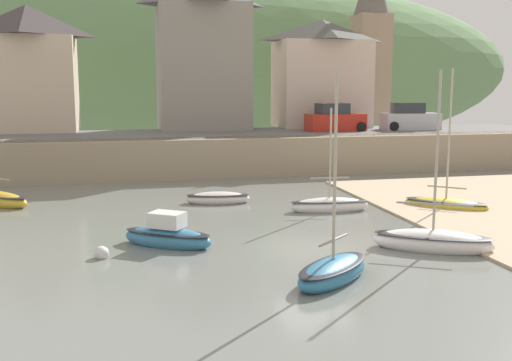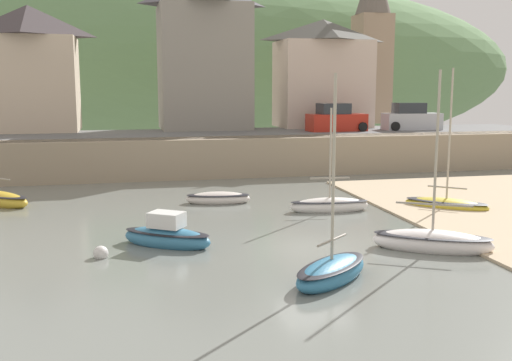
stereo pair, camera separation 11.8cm
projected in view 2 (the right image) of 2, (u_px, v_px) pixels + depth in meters
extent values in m
cube|color=slate|center=(315.00, 248.00, 20.80)|extent=(48.00, 40.00, 0.06)
cube|color=tan|center=(229.00, 157.00, 36.99)|extent=(48.00, 2.40, 2.40)
cube|color=#606060|center=(220.00, 134.00, 40.38)|extent=(48.00, 9.00, 0.10)
ellipsoid|color=#628956|center=(200.00, 69.00, 73.47)|extent=(80.00, 44.00, 21.81)
cube|color=beige|center=(31.00, 84.00, 41.49)|extent=(6.22, 4.97, 6.52)
pyramid|color=#423A3C|center=(28.00, 21.00, 40.81)|extent=(6.52, 5.27, 2.10)
cube|color=gray|center=(204.00, 68.00, 43.91)|extent=(6.40, 5.94, 8.93)
cube|color=beige|center=(322.00, 84.00, 46.09)|extent=(6.85, 4.66, 6.54)
pyramid|color=#51504A|center=(323.00, 30.00, 45.45)|extent=(7.15, 4.96, 1.62)
cube|color=tan|center=(371.00, 69.00, 50.98)|extent=(2.80, 2.80, 9.10)
ellipsoid|color=gold|center=(446.00, 205.00, 27.33)|extent=(3.67, 3.49, 0.61)
ellipsoid|color=black|center=(446.00, 201.00, 27.30)|extent=(3.60, 3.42, 0.12)
cylinder|color=#B2A893|center=(450.00, 134.00, 26.82)|extent=(0.09, 0.09, 5.88)
cylinder|color=gray|center=(447.00, 187.00, 27.20)|extent=(1.34, 1.21, 0.07)
ellipsoid|color=white|center=(432.00, 243.00, 20.39)|extent=(4.17, 3.13, 0.92)
ellipsoid|color=black|center=(432.00, 236.00, 20.35)|extent=(4.08, 3.07, 0.12)
cylinder|color=#B2A893|center=(436.00, 151.00, 19.90)|extent=(0.09, 0.09, 5.38)
cylinder|color=gray|center=(434.00, 204.00, 20.18)|extent=(2.24, 1.29, 0.07)
ellipsoid|color=teal|center=(167.00, 239.00, 21.00)|extent=(3.44, 2.84, 0.86)
ellipsoid|color=black|center=(167.00, 232.00, 20.96)|extent=(3.37, 2.79, 0.12)
cube|color=silver|center=(167.00, 220.00, 20.89)|extent=(1.43, 1.33, 0.53)
ellipsoid|color=teal|center=(331.00, 273.00, 17.22)|extent=(3.33, 3.16, 0.83)
ellipsoid|color=black|center=(332.00, 265.00, 17.18)|extent=(3.27, 3.09, 0.12)
cylinder|color=#B2A893|center=(334.00, 168.00, 16.74)|extent=(0.09, 0.09, 5.28)
cylinder|color=gray|center=(332.00, 240.00, 17.06)|extent=(1.27, 1.14, 0.07)
ellipsoid|color=white|center=(329.00, 206.00, 26.75)|extent=(3.69, 1.25, 0.80)
ellipsoid|color=black|center=(330.00, 201.00, 26.72)|extent=(3.61, 1.23, 0.12)
cylinder|color=#B2A893|center=(330.00, 153.00, 26.37)|extent=(0.09, 0.09, 3.99)
cylinder|color=gray|center=(330.00, 178.00, 26.55)|extent=(1.82, 0.20, 0.07)
ellipsoid|color=silver|center=(218.00, 199.00, 28.62)|extent=(3.22, 1.57, 0.71)
ellipsoid|color=black|center=(218.00, 195.00, 28.59)|extent=(3.15, 1.54, 0.12)
cube|color=#B42517|center=(337.00, 122.00, 42.08)|extent=(4.21, 1.98, 1.20)
cube|color=#282D33|center=(333.00, 109.00, 41.88)|extent=(2.20, 1.64, 0.80)
cylinder|color=black|center=(354.00, 125.00, 43.25)|extent=(0.64, 0.22, 0.64)
cylinder|color=black|center=(363.00, 127.00, 41.71)|extent=(0.64, 0.22, 0.64)
cylinder|color=black|center=(311.00, 126.00, 42.54)|extent=(0.64, 0.22, 0.64)
cylinder|color=black|center=(318.00, 128.00, 41.00)|extent=(0.64, 0.22, 0.64)
cube|color=#B4B8BE|center=(412.00, 121.00, 43.33)|extent=(4.20, 1.95, 1.20)
cube|color=#282D33|center=(409.00, 108.00, 43.12)|extent=(2.19, 1.62, 0.80)
cylinder|color=black|center=(427.00, 124.00, 44.50)|extent=(0.64, 0.22, 0.64)
cylinder|color=black|center=(438.00, 126.00, 42.96)|extent=(0.64, 0.22, 0.64)
cylinder|color=black|center=(386.00, 125.00, 43.79)|extent=(0.64, 0.22, 0.64)
cylinder|color=black|center=(395.00, 126.00, 42.24)|extent=(0.64, 0.22, 0.64)
sphere|color=silver|center=(101.00, 253.00, 19.51)|extent=(0.49, 0.49, 0.49)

